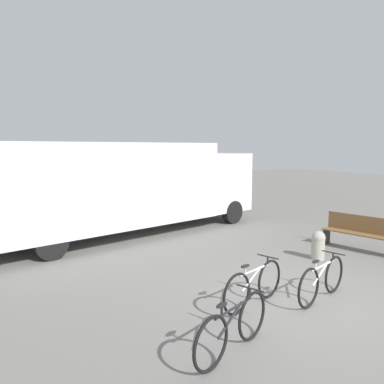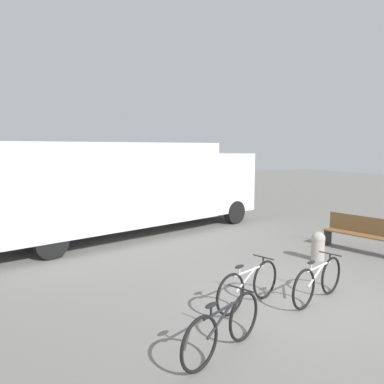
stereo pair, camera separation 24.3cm
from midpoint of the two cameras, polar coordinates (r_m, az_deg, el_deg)
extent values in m
plane|color=slate|center=(7.28, 17.26, -15.66)|extent=(60.00, 60.00, 0.00)
cube|color=silver|center=(11.50, -12.93, 1.20)|extent=(7.66, 4.02, 2.46)
cube|color=silver|center=(14.24, 3.71, 1.68)|extent=(2.39, 2.81, 2.09)
cylinder|color=black|center=(15.18, 0.72, -1.96)|extent=(0.87, 0.45, 0.83)
cylinder|color=black|center=(13.60, 6.98, -3.05)|extent=(0.87, 0.45, 0.83)
cylinder|color=black|center=(11.98, -23.86, -4.96)|extent=(0.87, 0.45, 0.83)
cylinder|color=black|center=(9.89, -20.06, -7.21)|extent=(0.87, 0.45, 0.83)
cube|color=brown|center=(10.91, 24.86, -5.94)|extent=(0.78, 1.99, 0.04)
cube|color=brown|center=(11.03, 25.33, -4.62)|extent=(0.42, 1.92, 0.49)
cube|color=#2D2D33|center=(11.37, 20.56, -6.44)|extent=(0.34, 0.12, 0.43)
torus|color=black|center=(4.95, 2.71, -22.11)|extent=(0.68, 0.29, 0.71)
torus|color=black|center=(5.67, 9.17, -18.21)|extent=(0.68, 0.29, 0.71)
cylinder|color=black|center=(5.18, 6.24, -17.26)|extent=(0.80, 0.33, 0.04)
cylinder|color=black|center=(5.18, 5.73, -18.88)|extent=(0.54, 0.23, 0.33)
cylinder|color=black|center=(4.95, 4.39, -17.67)|extent=(0.03, 0.03, 0.12)
ellipsoid|color=black|center=(4.92, 4.40, -16.84)|extent=(0.24, 0.16, 0.05)
cylinder|color=black|center=(5.47, 8.83, -15.08)|extent=(0.03, 0.03, 0.15)
cylinder|color=black|center=(5.44, 8.84, -14.35)|extent=(0.18, 0.42, 0.02)
torus|color=black|center=(6.38, 7.03, -15.24)|extent=(0.70, 0.24, 0.71)
torus|color=black|center=(7.13, 12.05, -12.91)|extent=(0.70, 0.24, 0.71)
cylinder|color=silver|center=(6.65, 9.74, -11.74)|extent=(0.81, 0.27, 0.04)
cylinder|color=silver|center=(6.64, 9.34, -12.99)|extent=(0.55, 0.19, 0.33)
cylinder|color=silver|center=(6.43, 8.32, -11.84)|extent=(0.03, 0.03, 0.12)
ellipsoid|color=black|center=(6.40, 8.33, -11.18)|extent=(0.24, 0.15, 0.05)
cylinder|color=black|center=(6.96, 11.79, -10.29)|extent=(0.03, 0.03, 0.15)
cylinder|color=black|center=(6.94, 11.80, -9.70)|extent=(0.15, 0.43, 0.02)
torus|color=black|center=(6.85, 17.67, -13.93)|extent=(0.70, 0.23, 0.71)
torus|color=black|center=(7.69, 21.28, -11.77)|extent=(0.70, 0.23, 0.71)
cylinder|color=silver|center=(7.17, 19.68, -10.66)|extent=(0.82, 0.25, 0.04)
cylinder|color=silver|center=(7.15, 19.37, -11.83)|extent=(0.55, 0.18, 0.33)
cylinder|color=silver|center=(6.93, 18.68, -10.75)|extent=(0.03, 0.03, 0.12)
ellipsoid|color=black|center=(6.90, 18.70, -10.13)|extent=(0.24, 0.14, 0.05)
cylinder|color=black|center=(7.52, 21.16, -9.33)|extent=(0.03, 0.03, 0.15)
cylinder|color=black|center=(7.50, 21.19, -8.77)|extent=(0.14, 0.43, 0.02)
cylinder|color=#9E998C|center=(9.77, 19.30, -8.23)|extent=(0.32, 0.32, 0.54)
sphere|color=#9E998C|center=(9.71, 19.37, -6.70)|extent=(0.34, 0.34, 0.34)
camera|label=1|loc=(0.12, -89.32, 0.08)|focal=35.00mm
camera|label=2|loc=(0.12, 90.68, -0.08)|focal=35.00mm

